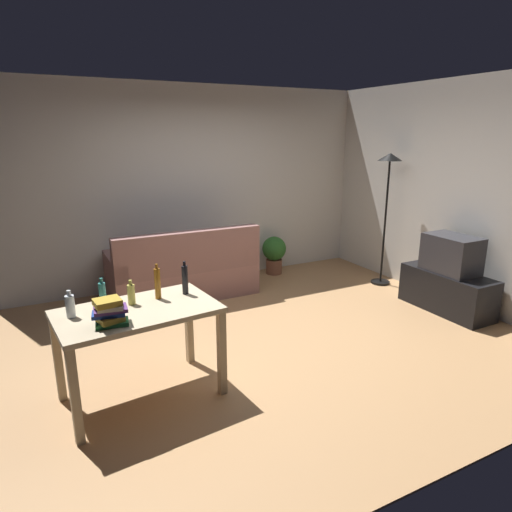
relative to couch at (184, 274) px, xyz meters
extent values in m
cube|color=tan|center=(0.39, -1.59, -0.32)|extent=(5.20, 4.40, 0.02)
cube|color=silver|center=(0.39, 0.61, 1.04)|extent=(5.20, 0.10, 2.70)
cube|color=silver|center=(2.99, -1.59, 1.04)|extent=(0.10, 4.40, 2.70)
cube|color=#996B66|center=(0.00, 0.06, -0.11)|extent=(1.84, 0.84, 0.40)
cube|color=#8C625D|center=(0.00, -0.28, 0.35)|extent=(1.84, 0.16, 0.52)
cube|color=#926661|center=(0.84, 0.06, 0.20)|extent=(0.16, 0.84, 0.22)
cube|color=#926661|center=(-0.84, 0.06, 0.20)|extent=(0.16, 0.84, 0.22)
cube|color=black|center=(2.64, -1.90, -0.07)|extent=(0.44, 1.10, 0.48)
cube|color=#2D2D33|center=(2.64, -1.90, 0.39)|extent=(0.40, 0.60, 0.44)
cube|color=black|center=(2.85, -1.90, 0.39)|extent=(0.01, 0.52, 0.36)
cylinder|color=black|center=(2.64, -0.78, -0.29)|extent=(0.26, 0.26, 0.03)
cylinder|color=black|center=(2.64, -0.78, 0.56)|extent=(0.03, 0.03, 1.68)
cone|color=black|center=(2.64, -0.78, 1.45)|extent=(0.32, 0.32, 0.10)
cube|color=#C6B28E|center=(-1.03, -2.05, 0.43)|extent=(1.27, 0.82, 0.04)
cube|color=tan|center=(-1.55, -2.42, 0.05)|extent=(0.07, 0.07, 0.72)
cube|color=tan|center=(-0.44, -2.30, 0.05)|extent=(0.07, 0.07, 0.72)
cube|color=tan|center=(-1.62, -1.80, 0.05)|extent=(0.07, 0.07, 0.72)
cube|color=tan|center=(-0.51, -1.69, 0.05)|extent=(0.07, 0.07, 0.72)
cylinder|color=brown|center=(1.52, 0.31, -0.20)|extent=(0.24, 0.24, 0.22)
sphere|color=#2D6B28|center=(1.52, 0.31, 0.08)|extent=(0.36, 0.36, 0.36)
cylinder|color=silver|center=(-1.49, -1.99, 0.54)|extent=(0.07, 0.07, 0.17)
cylinder|color=silver|center=(-1.49, -1.99, 0.64)|extent=(0.03, 0.03, 0.04)
cylinder|color=teal|center=(-1.26, -1.92, 0.56)|extent=(0.05, 0.05, 0.21)
cylinder|color=teal|center=(-1.26, -1.92, 0.68)|extent=(0.02, 0.02, 0.04)
cylinder|color=#BCB24C|center=(-1.04, -1.94, 0.53)|extent=(0.06, 0.06, 0.16)
cylinder|color=#BCB24C|center=(-1.04, -1.94, 0.63)|extent=(0.03, 0.03, 0.04)
cylinder|color=#9E6019|center=(-0.82, -1.91, 0.58)|extent=(0.05, 0.05, 0.25)
cylinder|color=#9E6019|center=(-0.82, -1.91, 0.73)|extent=(0.02, 0.02, 0.04)
cylinder|color=black|center=(-0.59, -1.90, 0.57)|extent=(0.05, 0.05, 0.24)
cylinder|color=black|center=(-0.59, -1.90, 0.72)|extent=(0.02, 0.02, 0.04)
cube|color=#236B33|center=(-1.25, -2.27, 0.47)|extent=(0.24, 0.16, 0.03)
cube|color=#B7932D|center=(-1.26, -2.27, 0.50)|extent=(0.19, 0.18, 0.04)
cube|color=navy|center=(-1.27, -2.25, 0.54)|extent=(0.24, 0.17, 0.03)
cube|color=#593372|center=(-1.25, -2.25, 0.56)|extent=(0.24, 0.17, 0.03)
cube|color=beige|center=(-1.25, -2.27, 0.59)|extent=(0.19, 0.17, 0.03)
cube|color=#B7932D|center=(-1.27, -2.26, 0.63)|extent=(0.19, 0.17, 0.04)
camera|label=1|loc=(-1.66, -5.29, 1.76)|focal=31.08mm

